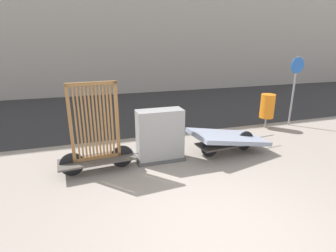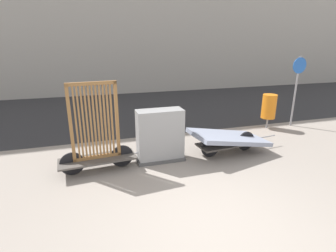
{
  "view_description": "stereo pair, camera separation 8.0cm",
  "coord_description": "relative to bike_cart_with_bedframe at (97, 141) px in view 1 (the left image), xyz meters",
  "views": [
    {
      "loc": [
        -1.75,
        -2.97,
        2.73
      ],
      "look_at": [
        0.0,
        2.51,
        0.89
      ],
      "focal_mm": 28.0,
      "sensor_mm": 36.0,
      "label": 1
    },
    {
      "loc": [
        -1.67,
        -2.99,
        2.73
      ],
      "look_at": [
        0.0,
        2.51,
        0.89
      ],
      "focal_mm": 28.0,
      "sensor_mm": 36.0,
      "label": 2
    }
  ],
  "objects": [
    {
      "name": "ground_plane",
      "position": [
        1.62,
        -2.51,
        -0.7
      ],
      "size": [
        60.0,
        60.0,
        0.0
      ],
      "primitive_type": "plane",
      "color": "gray"
    },
    {
      "name": "road_strip",
      "position": [
        1.62,
        5.43,
        -0.7
      ],
      "size": [
        56.0,
        7.17,
        0.01
      ],
      "color": "#2D2D30",
      "rests_on": "ground_plane"
    },
    {
      "name": "bike_cart_with_bedframe",
      "position": [
        0.0,
        0.0,
        0.0
      ],
      "size": [
        2.37,
        0.73,
        1.98
      ],
      "rotation": [
        0.0,
        0.0,
        0.09
      ],
      "color": "#4C4742",
      "rests_on": "ground_plane"
    },
    {
      "name": "bike_cart_with_mattress",
      "position": [
        3.24,
        -0.0,
        -0.3
      ],
      "size": [
        2.56,
        1.24,
        0.67
      ],
      "rotation": [
        0.0,
        0.0,
        0.11
      ],
      "color": "#4C4742",
      "rests_on": "ground_plane"
    },
    {
      "name": "utility_cabinet",
      "position": [
        1.46,
        0.13,
        -0.12
      ],
      "size": [
        1.14,
        0.51,
        1.25
      ],
      "color": "#4C4C4C",
      "rests_on": "ground_plane"
    },
    {
      "name": "trash_bin",
      "position": [
        5.52,
        1.5,
        0.03
      ],
      "size": [
        0.45,
        0.45,
        1.13
      ],
      "color": "gray",
      "rests_on": "ground_plane"
    },
    {
      "name": "sign_post",
      "position": [
        6.48,
        1.49,
        0.79
      ],
      "size": [
        0.51,
        0.06,
        2.33
      ],
      "color": "gray",
      "rests_on": "ground_plane"
    }
  ]
}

